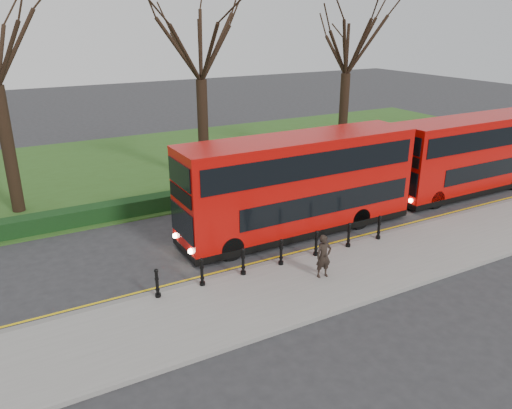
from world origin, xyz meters
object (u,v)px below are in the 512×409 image
bollard_row (281,252)px  pedestrian (324,256)px  bus_rear (473,155)px  bus_lead (299,185)px

bollard_row → pedestrian: bearing=-61.9°
pedestrian → bollard_row: bearing=126.4°
pedestrian → bus_rear: bearing=26.5°
bus_lead → bus_rear: (11.33, 0.09, -0.11)m
bus_rear → bus_lead: bearing=-179.6°
bus_lead → bus_rear: bus_lead is taller
bollard_row → bus_lead: 3.91m
bollard_row → bus_rear: (13.81, 2.70, 1.41)m
bus_lead → bus_rear: bearing=0.4°
bus_lead → pedestrian: bearing=-111.7°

